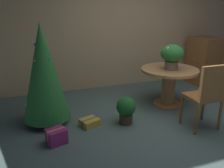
# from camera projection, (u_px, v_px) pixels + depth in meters

# --- Properties ---
(ground_plane) EXTENTS (6.60, 6.60, 0.00)m
(ground_plane) POSITION_uv_depth(u_px,v_px,m) (174.00, 125.00, 3.70)
(ground_plane) COLOR #4C6660
(back_wall_panel) EXTENTS (6.00, 0.10, 2.60)m
(back_wall_panel) POSITION_uv_depth(u_px,v_px,m) (123.00, 29.00, 5.26)
(back_wall_panel) COLOR tan
(back_wall_panel) RESTS_ON ground_plane
(round_dining_table) EXTENTS (1.03, 1.03, 0.71)m
(round_dining_table) POSITION_uv_depth(u_px,v_px,m) (169.00, 80.00, 4.31)
(round_dining_table) COLOR #B27F4C
(round_dining_table) RESTS_ON ground_plane
(flower_vase) EXTENTS (0.41, 0.41, 0.45)m
(flower_vase) POSITION_uv_depth(u_px,v_px,m) (172.00, 55.00, 4.10)
(flower_vase) COLOR #665B51
(flower_vase) RESTS_ON round_dining_table
(wooden_chair_near) EXTENTS (0.46, 0.41, 1.01)m
(wooden_chair_near) POSITION_uv_depth(u_px,v_px,m) (206.00, 94.00, 3.41)
(wooden_chair_near) COLOR brown
(wooden_chair_near) RESTS_ON ground_plane
(holiday_tree) EXTENTS (0.73, 0.73, 1.58)m
(holiday_tree) POSITION_uv_depth(u_px,v_px,m) (44.00, 72.00, 3.53)
(holiday_tree) COLOR brown
(holiday_tree) RESTS_ON ground_plane
(gift_box_gold) EXTENTS (0.33, 0.31, 0.11)m
(gift_box_gold) POSITION_uv_depth(u_px,v_px,m) (90.00, 122.00, 3.67)
(gift_box_gold) COLOR gold
(gift_box_gold) RESTS_ON ground_plane
(gift_box_purple) EXTENTS (0.30, 0.27, 0.20)m
(gift_box_purple) POSITION_uv_depth(u_px,v_px,m) (57.00, 136.00, 3.19)
(gift_box_purple) COLOR #9E287A
(gift_box_purple) RESTS_ON ground_plane
(wooden_cabinet) EXTENTS (0.55, 0.70, 1.10)m
(wooden_cabinet) POSITION_uv_depth(u_px,v_px,m) (204.00, 61.00, 5.56)
(wooden_cabinet) COLOR brown
(wooden_cabinet) RESTS_ON ground_plane
(potted_plant) EXTENTS (0.31, 0.31, 0.44)m
(potted_plant) POSITION_uv_depth(u_px,v_px,m) (126.00, 109.00, 3.69)
(potted_plant) COLOR #4C382D
(potted_plant) RESTS_ON ground_plane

